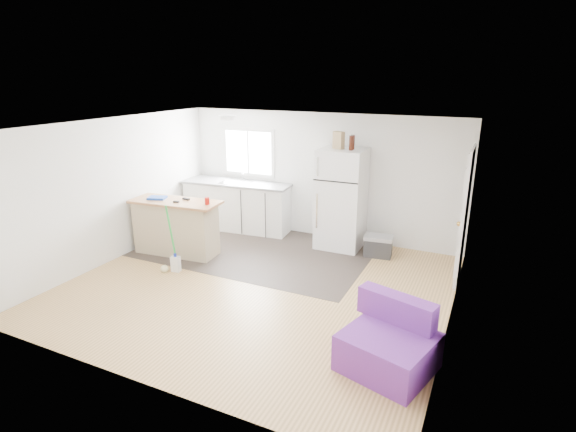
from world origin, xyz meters
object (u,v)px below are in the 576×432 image
object	(u,v)px
kitchen_cabinets	(238,205)
bottle_right	(353,142)
refrigerator	(341,199)
red_cup	(207,201)
cardboard_box	(339,140)
peninsula	(176,227)
mop	(167,258)
purple_seat	(389,345)
blue_tray	(157,198)
cleaner_jug	(176,264)
bottle_left	(351,143)
cooler	(378,246)

from	to	relation	value
kitchen_cabinets	bottle_right	distance (m)	2.80
refrigerator	red_cup	distance (m)	2.41
refrigerator	cardboard_box	size ratio (longest dim) A/B	6.08
peninsula	cardboard_box	world-z (taller)	cardboard_box
mop	bottle_right	size ratio (longest dim) A/B	4.65
kitchen_cabinets	peninsula	world-z (taller)	kitchen_cabinets
purple_seat	bottle_right	size ratio (longest dim) A/B	4.37
blue_tray	cleaner_jug	bearing A→B (deg)	-36.99
peninsula	bottle_left	world-z (taller)	bottle_left
refrigerator	mop	world-z (taller)	refrigerator
cardboard_box	blue_tray	bearing A→B (deg)	-150.70
kitchen_cabinets	cleaner_jug	world-z (taller)	kitchen_cabinets
refrigerator	kitchen_cabinets	bearing A→B (deg)	177.83
cooler	red_cup	world-z (taller)	red_cup
cooler	mop	xyz separation A→B (m)	(-2.93, -2.11, 0.04)
refrigerator	purple_seat	distance (m)	3.68
kitchen_cabinets	bottle_left	size ratio (longest dim) A/B	9.10
purple_seat	peninsula	bearing A→B (deg)	174.30
bottle_left	bottle_right	size ratio (longest dim) A/B	1.00
refrigerator	purple_seat	bearing A→B (deg)	-63.54
mop	refrigerator	bearing A→B (deg)	27.77
blue_tray	peninsula	bearing A→B (deg)	5.33
cooler	cardboard_box	xyz separation A→B (m)	(-0.85, 0.14, 1.78)
kitchen_cabinets	cardboard_box	xyz separation A→B (m)	(2.15, -0.09, 1.47)
peninsula	purple_seat	distance (m)	4.51
kitchen_cabinets	purple_seat	world-z (taller)	kitchen_cabinets
mop	bottle_right	world-z (taller)	bottle_right
cooler	bottle_right	size ratio (longest dim) A/B	2.12
cooler	blue_tray	xyz separation A→B (m)	(-3.63, -1.43, 0.80)
kitchen_cabinets	bottle_right	xyz separation A→B (m)	(2.40, -0.05, 1.44)
cleaner_jug	red_cup	distance (m)	1.16
blue_tray	bottle_left	world-z (taller)	bottle_left
cleaner_jug	cooler	bearing A→B (deg)	27.51
cleaner_jug	mop	bearing A→B (deg)	-158.87
cooler	cleaner_jug	bearing A→B (deg)	-151.05
bottle_left	cardboard_box	bearing A→B (deg)	166.31
kitchen_cabinets	refrigerator	world-z (taller)	refrigerator
purple_seat	cardboard_box	size ratio (longest dim) A/B	3.64
blue_tray	refrigerator	bearing A→B (deg)	29.19
red_cup	bottle_left	xyz separation A→B (m)	(2.03, 1.43, 0.91)
cardboard_box	purple_seat	bearing A→B (deg)	-61.34
peninsula	mop	size ratio (longest dim) A/B	1.41
peninsula	purple_seat	xyz separation A→B (m)	(4.19, -1.65, -0.23)
cooler	bottle_right	bearing A→B (deg)	156.34
bottle_right	bottle_left	bearing A→B (deg)	-88.54
mop	blue_tray	bearing A→B (deg)	117.00
peninsula	blue_tray	size ratio (longest dim) A/B	5.46
peninsula	bottle_left	size ratio (longest dim) A/B	6.56
refrigerator	bottle_right	xyz separation A→B (m)	(0.16, 0.01, 1.04)
peninsula	refrigerator	world-z (taller)	refrigerator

